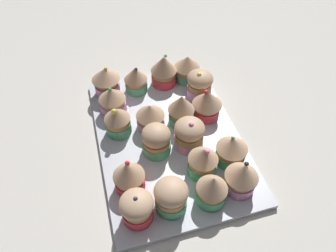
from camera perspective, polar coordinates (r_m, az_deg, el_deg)
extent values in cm
cube|color=beige|center=(68.24, 0.00, -3.16)|extent=(180.00, 180.00, 3.00)
cube|color=silver|center=(66.60, 0.00, -2.05)|extent=(42.73, 29.59, 1.20)
cylinder|color=pink|center=(76.11, -11.20, 6.93)|extent=(5.94, 5.94, 2.70)
cylinder|color=#AD7F51|center=(74.76, -11.43, 8.13)|extent=(5.31, 5.31, 1.52)
cone|color=tan|center=(73.36, -11.70, 9.45)|extent=(6.65, 6.65, 2.95)
sphere|color=#EAD64C|center=(72.71, -11.54, 10.45)|extent=(0.81, 0.81, 0.81)
cylinder|color=pink|center=(71.35, -10.10, 3.59)|extent=(5.88, 5.88, 2.51)
cylinder|color=#AD7F51|center=(70.06, -10.31, 4.67)|extent=(5.47, 5.47, 1.24)
cone|color=tan|center=(68.64, -10.54, 5.93)|extent=(6.10, 6.10, 2.97)
sphere|color=#4CB266|center=(67.67, -10.80, 6.71)|extent=(0.77, 0.77, 0.77)
cylinder|color=#4C9E6B|center=(66.72, -9.18, -0.23)|extent=(5.46, 5.46, 2.63)
cylinder|color=#AD7F51|center=(65.22, -9.39, 0.95)|extent=(5.20, 5.20, 1.45)
cone|color=tan|center=(63.63, -9.63, 2.28)|extent=(5.55, 5.55, 2.95)
sphere|color=#EAD64C|center=(62.30, -10.07, 2.68)|extent=(1.15, 1.15, 1.15)
cylinder|color=#D1333D|center=(58.43, -7.08, -10.51)|extent=(5.64, 5.64, 2.20)
cylinder|color=#AD7F51|center=(56.86, -7.25, -9.55)|extent=(5.08, 5.08, 1.51)
cone|color=tan|center=(54.79, -7.50, -8.19)|extent=(5.86, 5.86, 3.42)
sphere|color=red|center=(53.74, -7.61, -6.86)|extent=(0.88, 0.88, 0.88)
cylinder|color=#D1333D|center=(55.27, -5.64, -15.89)|extent=(5.44, 5.44, 2.46)
cylinder|color=#AD7F51|center=(53.62, -5.79, -15.04)|extent=(5.01, 5.01, 1.23)
ellipsoid|color=tan|center=(52.17, -5.93, -14.25)|extent=(5.85, 5.85, 3.38)
sphere|color=#333338|center=(50.81, -6.08, -13.38)|extent=(0.81, 0.81, 0.81)
cylinder|color=#4C9E6B|center=(75.85, -5.91, 7.40)|extent=(5.37, 5.37, 2.43)
cylinder|color=#AD7F51|center=(74.72, -6.02, 8.40)|extent=(5.11, 5.11, 1.06)
cone|color=tan|center=(73.38, -6.15, 9.66)|extent=(5.58, 5.58, 3.15)
sphere|color=#333338|center=(72.35, -5.98, 10.49)|extent=(0.79, 0.79, 0.79)
cylinder|color=pink|center=(66.84, -3.24, 0.58)|extent=(6.02, 6.02, 2.57)
cylinder|color=#AD7F51|center=(65.49, -3.31, 1.65)|extent=(5.49, 5.49, 1.08)
cone|color=tan|center=(64.04, -3.38, 2.88)|extent=(6.17, 6.17, 2.94)
cylinder|color=#4C9E6B|center=(62.66, -2.15, -3.83)|extent=(5.87, 5.87, 2.54)
cylinder|color=#AD7F51|center=(61.25, -2.19, -2.81)|extent=(5.57, 5.57, 1.04)
ellipsoid|color=tan|center=(59.87, -2.24, -1.75)|extent=(5.89, 5.89, 4.18)
cylinder|color=#4C9E6B|center=(55.88, 0.55, -14.06)|extent=(5.73, 5.73, 2.58)
cylinder|color=#AD7F51|center=(54.11, 0.56, -13.09)|extent=(5.43, 5.43, 1.40)
ellipsoid|color=tan|center=(52.54, 0.58, -12.17)|extent=(5.96, 5.96, 3.63)
cylinder|color=#D1333D|center=(77.44, -0.78, 8.75)|extent=(6.15, 6.15, 2.52)
cylinder|color=#AD7F51|center=(76.18, -0.80, 9.89)|extent=(5.75, 5.75, 1.44)
cone|color=tan|center=(74.52, -0.82, 11.52)|extent=(6.39, 6.39, 3.97)
sphere|color=#4CB266|center=(73.87, -0.47, 12.94)|extent=(0.75, 0.75, 0.75)
cylinder|color=#4C9E6B|center=(67.65, 2.42, 1.47)|extent=(5.42, 5.42, 2.71)
cylinder|color=#AD7F51|center=(66.16, 2.48, 2.67)|extent=(5.00, 5.00, 1.39)
cone|color=tan|center=(64.32, 2.55, 4.28)|extent=(5.73, 5.73, 3.81)
cylinder|color=pink|center=(63.80, 3.86, -2.80)|extent=(6.18, 6.18, 2.30)
cylinder|color=#AD7F51|center=(62.30, 3.95, -1.68)|extent=(5.86, 5.86, 1.57)
ellipsoid|color=tan|center=(60.83, 4.04, -0.53)|extent=(6.21, 6.21, 3.79)
sphere|color=pink|center=(59.24, 4.35, 0.21)|extent=(1.11, 1.11, 1.11)
cylinder|color=#4C9E6B|center=(60.04, 6.35, -7.64)|extent=(5.68, 5.68, 2.53)
cylinder|color=#AD7F51|center=(58.36, 6.51, -6.53)|extent=(5.40, 5.40, 1.57)
cone|color=tan|center=(56.57, 6.71, -5.25)|extent=(5.74, 5.74, 2.84)
sphere|color=pink|center=(55.36, 7.29, -4.81)|extent=(0.98, 0.98, 0.98)
cylinder|color=#4C9E6B|center=(57.02, 7.96, -12.64)|extent=(5.53, 5.53, 2.66)
cylinder|color=#AD7F51|center=(55.38, 8.17, -11.70)|extent=(5.30, 5.30, 1.14)
cone|color=tan|center=(53.51, 8.42, -10.54)|extent=(5.61, 5.61, 3.22)
cylinder|color=#4C9E6B|center=(78.69, 3.51, 9.43)|extent=(5.95, 5.95, 2.55)
cylinder|color=#AD7F51|center=(77.50, 3.57, 10.53)|extent=(5.66, 5.66, 1.28)
cone|color=tan|center=(76.17, 3.65, 11.82)|extent=(6.42, 6.42, 3.11)
cylinder|color=pink|center=(74.28, 5.78, 6.48)|extent=(5.95, 5.95, 2.69)
cylinder|color=#AD7F51|center=(72.94, 5.90, 7.66)|extent=(5.61, 5.61, 1.36)
ellipsoid|color=tan|center=(71.79, 6.01, 8.74)|extent=(6.13, 6.13, 3.71)
sphere|color=#EAD64C|center=(70.24, 5.86, 9.50)|extent=(1.06, 1.06, 1.06)
cylinder|color=#D1333D|center=(69.71, 7.12, 2.72)|extent=(5.98, 5.98, 2.49)
cylinder|color=#AD7F51|center=(68.47, 7.26, 3.75)|extent=(5.43, 5.43, 1.04)
cone|color=tan|center=(66.85, 7.45, 5.17)|extent=(6.67, 6.67, 3.65)
sphere|color=red|center=(65.74, 7.12, 6.29)|extent=(1.06, 1.06, 1.06)
cylinder|color=#4C9E6B|center=(62.56, 11.46, -5.56)|extent=(5.95, 5.95, 2.25)
cylinder|color=#AD7F51|center=(61.06, 11.73, -4.51)|extent=(5.53, 5.53, 1.54)
cone|color=tan|center=(59.35, 12.05, -3.24)|extent=(6.21, 6.21, 2.85)
sphere|color=#4CB266|center=(58.50, 12.05, -2.20)|extent=(0.71, 0.71, 0.71)
cylinder|color=pink|center=(59.33, 13.11, -10.49)|extent=(5.68, 5.68, 2.30)
cylinder|color=#AD7F51|center=(57.73, 13.44, -9.51)|extent=(5.17, 5.17, 1.53)
cone|color=tan|center=(55.77, 13.87, -8.21)|extent=(6.14, 6.14, 3.23)
sphere|color=#333338|center=(54.97, 14.45, -6.85)|extent=(0.84, 0.84, 0.84)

